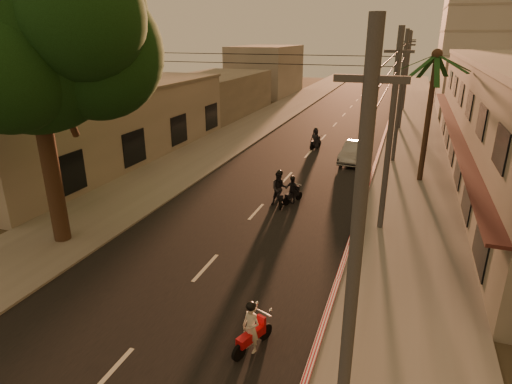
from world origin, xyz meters
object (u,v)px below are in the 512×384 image
(palm_tree, at_px, (436,62))
(broadleaf_tree, at_px, (39,39))
(parked_car, at_px, (355,152))
(scooter_mid_a, at_px, (279,189))
(scooter_red, at_px, (251,329))
(scooter_mid_b, at_px, (292,191))
(scooter_far_a, at_px, (315,139))

(palm_tree, bearing_deg, broadleaf_tree, -136.52)
(parked_car, bearing_deg, broadleaf_tree, -115.53)
(parked_car, bearing_deg, scooter_mid_a, -100.22)
(palm_tree, bearing_deg, scooter_red, -104.79)
(scooter_red, distance_m, scooter_mid_b, 11.76)
(scooter_mid_a, height_order, scooter_mid_b, scooter_mid_a)
(scooter_red, bearing_deg, parked_car, 110.62)
(scooter_mid_a, height_order, scooter_far_a, scooter_mid_a)
(broadleaf_tree, bearing_deg, scooter_mid_a, 44.04)
(broadleaf_tree, xyz_separation_m, scooter_red, (9.92, -3.92, -7.73))
(scooter_mid_b, bearing_deg, parked_car, 100.31)
(broadleaf_tree, relative_size, scooter_mid_b, 7.74)
(palm_tree, distance_m, scooter_far_a, 11.72)
(scooter_red, xyz_separation_m, scooter_mid_a, (-2.47, 11.12, 0.16))
(palm_tree, height_order, scooter_mid_a, palm_tree)
(broadleaf_tree, distance_m, scooter_mid_a, 12.84)
(scooter_mid_b, distance_m, scooter_far_a, 12.11)
(scooter_mid_a, bearing_deg, scooter_red, -98.84)
(scooter_red, height_order, scooter_mid_b, scooter_red)
(scooter_red, height_order, scooter_mid_a, scooter_mid_a)
(scooter_red, distance_m, parked_car, 20.86)
(palm_tree, distance_m, scooter_mid_b, 11.08)
(broadleaf_tree, distance_m, parked_car, 21.24)
(scooter_mid_a, bearing_deg, parked_car, 52.92)
(palm_tree, relative_size, scooter_mid_a, 4.15)
(scooter_red, xyz_separation_m, parked_car, (0.27, 20.85, -0.03))
(scooter_far_a, bearing_deg, scooter_mid_a, -69.94)
(scooter_mid_a, distance_m, scooter_far_a, 12.55)
(scooter_far_a, height_order, parked_car, scooter_far_a)
(scooter_red, bearing_deg, palm_tree, 96.58)
(palm_tree, xyz_separation_m, parked_car, (-4.42, 3.08, -6.44))
(scooter_mid_a, bearing_deg, palm_tree, 21.53)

